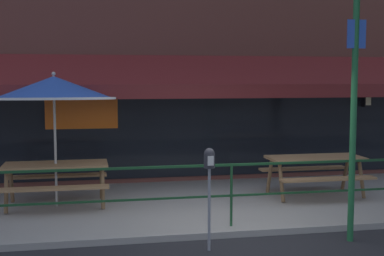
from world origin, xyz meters
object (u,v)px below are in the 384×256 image
at_px(patio_umbrella_left, 54,89).
at_px(street_sign_pole, 354,95).
at_px(parking_meter_far, 209,168).
at_px(picnic_table_centre, 315,165).
at_px(picnic_table_left, 56,172).

height_order(patio_umbrella_left, street_sign_pole, street_sign_pole).
xyz_separation_m(patio_umbrella_left, parking_meter_far, (2.17, -2.62, -1.03)).
bearing_deg(patio_umbrella_left, picnic_table_centre, -1.47).
bearing_deg(parking_meter_far, street_sign_pole, 0.92).
bearing_deg(parking_meter_far, picnic_table_centre, 43.16).
height_order(picnic_table_left, patio_umbrella_left, patio_umbrella_left).
bearing_deg(picnic_table_left, street_sign_pole, -30.98).
bearing_deg(picnic_table_left, patio_umbrella_left, 90.00).
distance_m(picnic_table_left, picnic_table_centre, 4.84).
bearing_deg(picnic_table_centre, picnic_table_left, 178.67).
bearing_deg(picnic_table_centre, patio_umbrella_left, 178.53).
xyz_separation_m(picnic_table_left, patio_umbrella_left, (-0.00, 0.01, 1.47)).
height_order(parking_meter_far, street_sign_pole, street_sign_pole).
height_order(picnic_table_left, picnic_table_centre, same).
relative_size(picnic_table_centre, street_sign_pole, 0.43).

